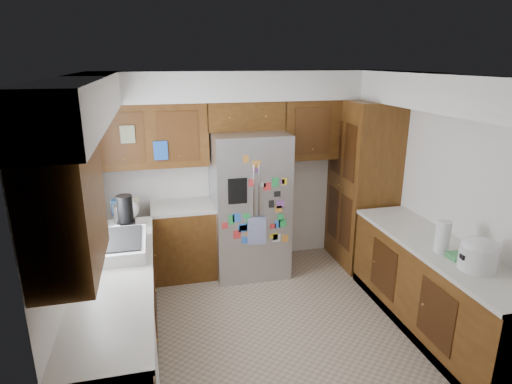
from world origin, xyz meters
TOP-DOWN VIEW (x-y plane):
  - floor at (0.00, 0.00)m, footprint 3.60×3.60m
  - room_shell at (-0.11, 0.36)m, footprint 3.64×3.24m
  - left_counter_run at (-1.36, 0.03)m, footprint 1.36×3.20m
  - right_counter_run at (1.50, -0.47)m, footprint 0.63×2.25m
  - pantry at (1.50, 1.15)m, footprint 0.60×0.90m
  - fridge at (-0.00, 1.20)m, footprint 0.90×0.79m
  - bridge_cabinet at (0.00, 1.43)m, footprint 0.96×0.34m
  - fridge_top_items at (-0.11, 1.40)m, footprint 0.70×0.27m
  - sink_assembly at (-1.50, 0.10)m, footprint 0.52×0.70m
  - left_counter_clutter at (-1.46, 0.85)m, footprint 0.30×0.88m
  - rice_cooker at (1.50, -0.96)m, footprint 0.32×0.32m
  - paper_towel at (1.42, -0.59)m, footprint 0.13×0.13m

SIDE VIEW (x-z plane):
  - floor at x=0.00m, z-range 0.00..0.00m
  - right_counter_run at x=1.50m, z-range -0.04..0.88m
  - left_counter_run at x=-1.36m, z-range -0.03..0.89m
  - fridge at x=0.00m, z-range 0.00..1.80m
  - sink_assembly at x=-1.50m, z-range 0.80..1.17m
  - left_counter_clutter at x=-1.46m, z-range 0.86..1.24m
  - rice_cooker at x=1.50m, z-range 0.93..1.20m
  - paper_towel at x=1.42m, z-range 0.92..1.22m
  - pantry at x=1.50m, z-range 0.00..2.15m
  - room_shell at x=-0.11m, z-range 0.56..3.08m
  - bridge_cabinet at x=0.00m, z-range 1.80..2.15m
  - fridge_top_items at x=-0.11m, z-range 2.14..2.39m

